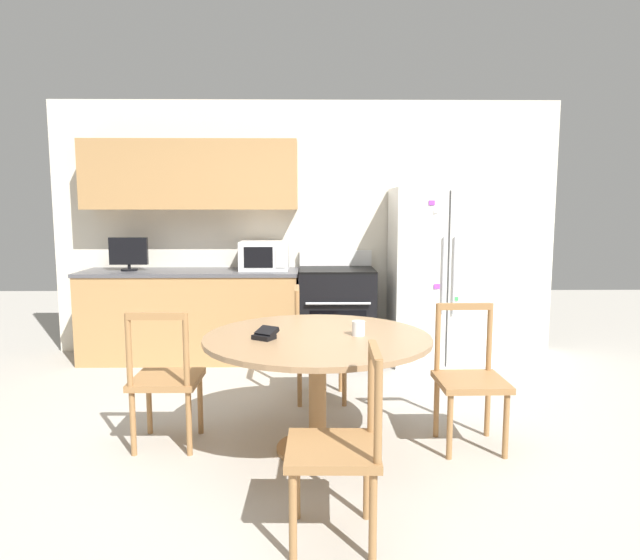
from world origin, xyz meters
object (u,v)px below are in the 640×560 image
Objects in this scene: oven_range at (337,313)px; dining_chair_near at (339,449)px; countertop_tv at (129,253)px; dining_chair_right at (469,380)px; microwave at (264,256)px; refrigerator at (439,276)px; dining_chair_left at (166,380)px; wallet at (265,334)px; candle_glass at (358,329)px; dining_chair_far at (317,346)px.

oven_range reaches higher than dining_chair_near.
countertop_tv reaches higher than dining_chair_right.
refrigerator is at bearing -3.62° from microwave.
dining_chair_left is 5.27× the size of wallet.
dining_chair_near is 1.04m from candle_glass.
oven_range is 2.89× the size of countertop_tv.
microwave is at bearing -56.73° from dining_chair_right.
dining_chair_far is at bearing 72.90° from wallet.
dining_chair_right is (0.96, -0.90, 0.00)m from dining_chair_far.
dining_chair_right is (0.88, 1.03, 0.00)m from dining_chair_near.
dining_chair_near reaches higher than wallet.
wallet is at bearing -13.37° from dining_chair_left.
dining_chair_far is at bearing -136.58° from refrigerator.
microwave is 2.69m from dining_chair_right.
oven_range is 2.23m from dining_chair_right.
dining_chair_near is at bearing 0.64° from dining_chair_far.
countertop_tv is at bearing 178.73° from refrigerator.
candle_glass is at bearing 3.92° from dining_chair_right.
dining_chair_left is at bearing -137.02° from refrigerator.
wallet is at bearing 25.51° from dining_chair_near.
refrigerator is at bearing -98.11° from dining_chair_right.
dining_chair_far is at bearing -33.38° from countertop_tv.
countertop_tv is 4.11× the size of candle_glass.
countertop_tv reaches higher than dining_chair_far.
wallet is (-0.40, 0.89, 0.33)m from dining_chair_near.
dining_chair_right is at bearing -55.68° from microwave.
countertop_tv reaches higher than oven_range.
candle_glass is (2.10, -2.18, -0.30)m from countertop_tv.
refrigerator reaches higher than dining_chair_left.
countertop_tv is at bearing -125.13° from dining_chair_far.
countertop_tv is 2.75m from wallet.
dining_chair_near is at bearing -92.24° from oven_range.
dining_chair_left is 1.27m from candle_glass.
dining_chair_far is at bearing 42.78° from dining_chair_left.
dining_chair_near is 1.36m from dining_chair_right.
dining_chair_right is at bearing -70.08° from oven_range.
dining_chair_right is at bearing 4.96° from candle_glass.
microwave is 2.33m from wallet.
refrigerator reaches higher than oven_range.
countertop_tv is 2.31m from dining_chair_far.
dining_chair_far is 1.94m from dining_chair_near.
dining_chair_far and dining_chair_right have the same top height.
oven_range reaches higher than dining_chair_left.
dining_chair_right is at bearing 45.04° from dining_chair_far.
dining_chair_near is at bearing -99.60° from candle_glass.
wallet is at bearing -85.21° from microwave.
oven_range is at bearing 91.12° from candle_glass.
oven_range is 2.18m from candle_glass.
oven_range is 0.92m from microwave.
dining_chair_right is at bearing -97.06° from refrigerator.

